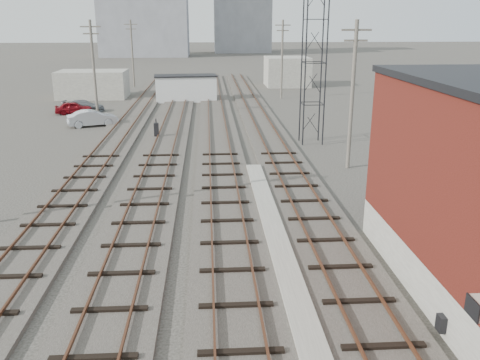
{
  "coord_description": "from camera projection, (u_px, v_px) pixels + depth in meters",
  "views": [
    {
      "loc": [
        -2.28,
        -2.46,
        8.95
      ],
      "look_at": [
        -0.92,
        18.89,
        2.2
      ],
      "focal_mm": 38.0,
      "sensor_mm": 36.0,
      "label": 1
    }
  ],
  "objects": [
    {
      "name": "apartment_right",
      "position": [
        242.0,
        5.0,
        144.5
      ],
      "size": [
        16.0,
        12.0,
        26.0
      ],
      "primitive_type": "cube",
      "color": "gray",
      "rests_on": "ground"
    },
    {
      "name": "track_left",
      "position": [
        120.0,
        133.0,
        41.68
      ],
      "size": [
        3.2,
        90.0,
        0.39
      ],
      "color": "#332D28",
      "rests_on": "ground"
    },
    {
      "name": "utility_pole_right_a",
      "position": [
        352.0,
        92.0,
        30.77
      ],
      "size": [
        1.8,
        0.24,
        9.0
      ],
      "color": "#595147",
      "rests_on": "ground"
    },
    {
      "name": "car_grey",
      "position": [
        84.0,
        106.0,
        51.76
      ],
      "size": [
        4.18,
        1.91,
        1.18
      ],
      "primitive_type": "imported",
      "rotation": [
        0.0,
        0.0,
        1.63
      ],
      "color": "slate",
      "rests_on": "ground"
    },
    {
      "name": "utility_pole_left_b",
      "position": [
        94.0,
        68.0,
        45.79
      ],
      "size": [
        1.8,
        0.24,
        9.0
      ],
      "color": "#595147",
      "rests_on": "ground"
    },
    {
      "name": "shed_left",
      "position": [
        93.0,
        84.0,
        60.82
      ],
      "size": [
        8.0,
        5.0,
        3.2
      ],
      "primitive_type": "cube",
      "color": "gray",
      "rests_on": "ground"
    },
    {
      "name": "car_silver",
      "position": [
        93.0,
        118.0,
        44.69
      ],
      "size": [
        4.54,
        2.84,
        1.41
      ],
      "primitive_type": "imported",
      "rotation": [
        0.0,
        0.0,
        1.91
      ],
      "color": "#B4B7BC",
      "rests_on": "ground"
    },
    {
      "name": "utility_pole_left_c",
      "position": [
        132.0,
        52.0,
        69.59
      ],
      "size": [
        1.8,
        0.24,
        9.0
      ],
      "color": "#595147",
      "rests_on": "ground"
    },
    {
      "name": "site_trailer",
      "position": [
        186.0,
        88.0,
        58.28
      ],
      "size": [
        7.3,
        3.68,
        2.97
      ],
      "rotation": [
        0.0,
        0.0,
        0.09
      ],
      "color": "silver",
      "rests_on": "ground"
    },
    {
      "name": "track_mid_left",
      "position": [
        169.0,
        132.0,
        41.92
      ],
      "size": [
        3.2,
        90.0,
        0.39
      ],
      "color": "#332D28",
      "rests_on": "ground"
    },
    {
      "name": "platform_curb",
      "position": [
        287.0,
        274.0,
        18.48
      ],
      "size": [
        0.9,
        28.0,
        0.26
      ],
      "primitive_type": "cube",
      "color": "gray",
      "rests_on": "ground"
    },
    {
      "name": "car_red",
      "position": [
        74.0,
        108.0,
        50.54
      ],
      "size": [
        3.83,
        2.26,
        1.22
      ],
      "primitive_type": "imported",
      "rotation": [
        0.0,
        0.0,
        1.81
      ],
      "color": "maroon",
      "rests_on": "ground"
    },
    {
      "name": "utility_pole_right_b",
      "position": [
        282.0,
        57.0,
        59.32
      ],
      "size": [
        1.8,
        0.24,
        9.0
      ],
      "color": "#595147",
      "rests_on": "ground"
    },
    {
      "name": "lattice_tower",
      "position": [
        315.0,
        41.0,
        36.55
      ],
      "size": [
        1.6,
        1.6,
        15.0
      ],
      "color": "black",
      "rests_on": "ground"
    },
    {
      "name": "track_mid_right",
      "position": [
        218.0,
        132.0,
        42.16
      ],
      "size": [
        3.2,
        90.0,
        0.39
      ],
      "color": "#332D28",
      "rests_on": "ground"
    },
    {
      "name": "ground",
      "position": [
        226.0,
        96.0,
        62.27
      ],
      "size": [
        320.0,
        320.0,
        0.0
      ],
      "primitive_type": "plane",
      "color": "#282621",
      "rests_on": "ground"
    },
    {
      "name": "track_right",
      "position": [
        266.0,
        131.0,
        42.4
      ],
      "size": [
        3.2,
        90.0,
        0.39
      ],
      "color": "#332D28",
      "rests_on": "ground"
    },
    {
      "name": "switch_stand",
      "position": [
        156.0,
        130.0,
        39.93
      ],
      "size": [
        0.35,
        0.35,
        1.48
      ],
      "rotation": [
        0.0,
        0.0,
        -0.04
      ],
      "color": "black",
      "rests_on": "ground"
    },
    {
      "name": "shed_right",
      "position": [
        287.0,
        72.0,
        71.73
      ],
      "size": [
        6.0,
        6.0,
        4.0
      ],
      "primitive_type": "cube",
      "color": "gray",
      "rests_on": "ground"
    }
  ]
}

